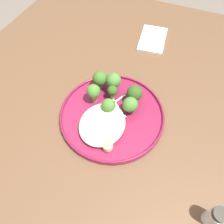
{
  "coord_description": "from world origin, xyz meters",
  "views": [
    {
      "loc": [
        -0.24,
        -0.17,
        1.24
      ],
      "look_at": [
        0.06,
        -0.05,
        0.76
      ],
      "focal_mm": 34.09,
      "sensor_mm": 36.0,
      "label": 1
    }
  ],
  "objects": [
    {
      "name": "seared_scallop_center_golden",
      "position": [
        -0.04,
        -0.08,
        0.76
      ],
      "size": [
        0.03,
        0.03,
        0.02
      ],
      "color": "beige",
      "rests_on": "dinner_plate"
    },
    {
      "name": "onion_sliver_curled_piece",
      "position": [
        0.11,
        -0.05,
        0.75
      ],
      "size": [
        0.05,
        0.03,
        0.0
      ],
      "primitive_type": "cube",
      "rotation": [
        0.0,
        0.0,
        2.68
      ],
      "color": "silver",
      "rests_on": "dinner_plate"
    },
    {
      "name": "broccoli_floret_right_tilted",
      "position": [
        0.12,
        -0.09,
        0.78
      ],
      "size": [
        0.04,
        0.04,
        0.06
      ],
      "color": "#89A356",
      "rests_on": "dinner_plate"
    },
    {
      "name": "pepper_shaker",
      "position": [
        -0.11,
        -0.34,
        0.77
      ],
      "size": [
        0.03,
        0.03,
        0.07
      ],
      "color": "white",
      "rests_on": "wooden_dining_table"
    },
    {
      "name": "broccoli_floret_split_head",
      "position": [
        0.13,
        0.02,
        0.79
      ],
      "size": [
        0.04,
        0.04,
        0.06
      ],
      "color": "#7A994C",
      "rests_on": "dinner_plate"
    },
    {
      "name": "seared_scallop_tiny_bay",
      "position": [
        0.02,
        -0.04,
        0.76
      ],
      "size": [
        0.02,
        0.02,
        0.02
      ],
      "color": "beige",
      "rests_on": "dinner_plate"
    },
    {
      "name": "seared_scallop_right_edge",
      "position": [
        -0.01,
        -0.02,
        0.76
      ],
      "size": [
        0.02,
        0.02,
        0.01
      ],
      "color": "beige",
      "rests_on": "dinner_plate"
    },
    {
      "name": "broccoli_floret_center_pile",
      "position": [
        0.14,
        -0.02,
        0.79
      ],
      "size": [
        0.04,
        0.04,
        0.06
      ],
      "color": "#89A356",
      "rests_on": "dinner_plate"
    },
    {
      "name": "ground",
      "position": [
        0.0,
        0.0,
        0.0
      ],
      "size": [
        6.0,
        6.0,
        0.0
      ],
      "primitive_type": "plane",
      "color": "#665B51"
    },
    {
      "name": "onion_sliver_pale_crescent",
      "position": [
        0.09,
        -0.05,
        0.75
      ],
      "size": [
        0.04,
        0.04,
        0.0
      ],
      "primitive_type": "cube",
      "rotation": [
        0.0,
        0.0,
        4.04
      ],
      "color": "silver",
      "rests_on": "dinner_plate"
    },
    {
      "name": "onion_sliver_short_strip",
      "position": [
        0.11,
        -0.02,
        0.75
      ],
      "size": [
        0.05,
        0.04,
        0.0
      ],
      "primitive_type": "cube",
      "rotation": [
        0.0,
        0.0,
        0.55
      ],
      "color": "silver",
      "rests_on": "dinner_plate"
    },
    {
      "name": "broccoli_floret_beside_noodles",
      "position": [
        0.08,
        -0.09,
        0.78
      ],
      "size": [
        0.04,
        0.04,
        0.05
      ],
      "color": "#7A994C",
      "rests_on": "dinner_plate"
    },
    {
      "name": "noodle_bed",
      "position": [
        0.01,
        -0.04,
        0.76
      ],
      "size": [
        0.14,
        0.12,
        0.03
      ],
      "color": "beige",
      "rests_on": "dinner_plate"
    },
    {
      "name": "broccoli_floret_rear_charred",
      "position": [
        0.11,
        -0.03,
        0.78
      ],
      "size": [
        0.03,
        0.03,
        0.05
      ],
      "color": "#7A994C",
      "rests_on": "dinner_plate"
    },
    {
      "name": "broccoli_floret_front_edge",
      "position": [
        0.08,
        0.02,
        0.79
      ],
      "size": [
        0.04,
        0.04,
        0.06
      ],
      "color": "#89A356",
      "rests_on": "dinner_plate"
    },
    {
      "name": "onion_sliver_long_sliver",
      "position": [
        0.06,
        -0.06,
        0.75
      ],
      "size": [
        0.01,
        0.05,
        0.0
      ],
      "primitive_type": "cube",
      "rotation": [
        0.0,
        0.0,
        4.54
      ],
      "color": "silver",
      "rests_on": "dinner_plate"
    },
    {
      "name": "dinner_plate",
      "position": [
        0.06,
        -0.05,
        0.75
      ],
      "size": [
        0.29,
        0.29,
        0.02
      ],
      "color": "maroon",
      "rests_on": "wooden_dining_table"
    },
    {
      "name": "folded_napkin",
      "position": [
        0.43,
        -0.06,
        0.74
      ],
      "size": [
        0.16,
        0.11,
        0.01
      ],
      "primitive_type": "cube",
      "rotation": [
        0.0,
        0.0,
        0.12
      ],
      "color": "white",
      "rests_on": "wooden_dining_table"
    },
    {
      "name": "seared_scallop_on_noodles",
      "position": [
        -0.0,
        0.0,
        0.76
      ],
      "size": [
        0.02,
        0.02,
        0.02
      ],
      "color": "#E5C689",
      "rests_on": "dinner_plate"
    },
    {
      "name": "broccoli_floret_tall_stalk",
      "position": [
        0.06,
        -0.04,
        0.78
      ],
      "size": [
        0.04,
        0.04,
        0.05
      ],
      "color": "#7A994C",
      "rests_on": "dinner_plate"
    },
    {
      "name": "wooden_dining_table",
      "position": [
        0.0,
        0.0,
        0.66
      ],
      "size": [
        1.4,
        1.0,
        0.74
      ],
      "color": "brown",
      "rests_on": "ground"
    }
  ]
}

